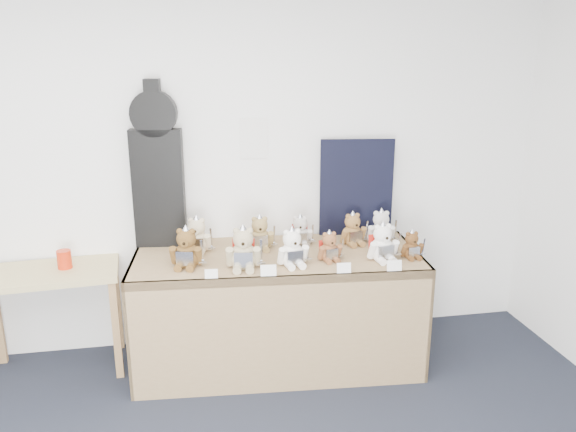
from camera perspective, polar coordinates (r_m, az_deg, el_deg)
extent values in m
plane|color=white|center=(4.17, -14.26, 4.24)|extent=(6.00, 0.00, 6.00)
cube|color=white|center=(4.14, -3.52, 7.88)|extent=(0.21, 0.00, 0.30)
cube|color=olive|center=(3.94, -1.11, -4.28)|extent=(2.05, 0.98, 0.06)
cube|color=olive|center=(3.73, -0.51, -12.02)|extent=(1.99, 0.17, 0.83)
cube|color=olive|center=(4.13, -15.04, -9.66)|extent=(0.08, 0.83, 0.83)
cube|color=olive|center=(4.28, 12.35, -8.52)|extent=(0.08, 0.83, 0.83)
cube|color=tan|center=(4.18, -23.11, -5.39)|extent=(0.95, 0.58, 0.04)
cube|color=#986B41|center=(4.09, -17.05, -11.01)|extent=(0.05, 0.05, 0.72)
cube|color=#986B41|center=(4.47, -16.95, -8.58)|extent=(0.05, 0.05, 0.72)
cube|color=black|center=(4.10, -13.00, 2.73)|extent=(0.37, 0.15, 0.85)
cylinder|color=black|center=(4.01, -13.48, 10.09)|extent=(0.33, 0.14, 0.32)
cube|color=black|center=(4.00, -13.60, 11.89)|extent=(0.12, 0.11, 0.21)
cube|color=black|center=(4.28, 6.96, 2.86)|extent=(0.55, 0.09, 0.74)
cylinder|color=red|center=(4.15, -21.77, -4.11)|extent=(0.10, 0.10, 0.13)
ellipsoid|color=brown|center=(3.74, -10.22, -3.96)|extent=(0.20, 0.18, 0.17)
sphere|color=brown|center=(3.71, -10.30, -2.28)|extent=(0.13, 0.13, 0.13)
cylinder|color=brown|center=(3.66, -10.48, -2.69)|extent=(0.06, 0.04, 0.05)
sphere|color=black|center=(3.64, -10.54, -2.79)|extent=(0.02, 0.02, 0.02)
sphere|color=brown|center=(3.70, -10.97, -1.54)|extent=(0.04, 0.04, 0.04)
sphere|color=brown|center=(3.68, -9.72, -1.56)|extent=(0.04, 0.04, 0.04)
cylinder|color=brown|center=(3.74, -11.53, -3.92)|extent=(0.07, 0.10, 0.13)
cylinder|color=brown|center=(3.71, -9.05, -3.99)|extent=(0.07, 0.10, 0.13)
cylinder|color=brown|center=(3.72, -10.97, -4.98)|extent=(0.08, 0.12, 0.05)
cylinder|color=brown|center=(3.70, -9.79, -5.02)|extent=(0.08, 0.12, 0.05)
cube|color=silver|center=(3.68, -10.44, -4.26)|extent=(0.11, 0.04, 0.10)
cone|color=silver|center=(3.69, -10.35, -1.49)|extent=(0.11, 0.11, 0.08)
cube|color=silver|center=(3.68, -8.71, -3.69)|extent=(0.02, 0.05, 0.18)
cube|color=silver|center=(3.70, -8.66, -4.70)|extent=(0.05, 0.02, 0.01)
ellipsoid|color=tan|center=(3.67, -4.54, -4.12)|extent=(0.20, 0.18, 0.18)
sphere|color=tan|center=(3.63, -4.58, -2.31)|extent=(0.13, 0.13, 0.13)
cylinder|color=tan|center=(3.58, -4.59, -2.75)|extent=(0.06, 0.04, 0.06)
sphere|color=black|center=(3.56, -4.60, -2.86)|extent=(0.02, 0.02, 0.02)
sphere|color=tan|center=(3.61, -5.29, -1.53)|extent=(0.04, 0.04, 0.04)
sphere|color=tan|center=(3.61, -3.91, -1.51)|extent=(0.04, 0.04, 0.04)
cylinder|color=tan|center=(3.65, -5.92, -4.13)|extent=(0.06, 0.11, 0.14)
cylinder|color=tan|center=(3.64, -3.18, -4.09)|extent=(0.06, 0.11, 0.14)
cylinder|color=tan|center=(3.63, -5.19, -5.25)|extent=(0.07, 0.12, 0.05)
cylinder|color=tan|center=(3.63, -3.88, -5.23)|extent=(0.07, 0.12, 0.05)
cube|color=silver|center=(3.60, -4.56, -4.45)|extent=(0.12, 0.03, 0.10)
cone|color=silver|center=(3.61, -4.60, -1.45)|extent=(0.11, 0.11, 0.09)
cube|color=silver|center=(3.62, -2.74, -3.75)|extent=(0.02, 0.05, 0.19)
cube|color=silver|center=(3.65, -2.73, -4.83)|extent=(0.06, 0.01, 0.01)
cube|color=#A51C12|center=(3.73, -4.53, -3.56)|extent=(0.15, 0.05, 0.16)
ellipsoid|color=white|center=(3.71, 0.40, -3.96)|extent=(0.18, 0.16, 0.17)
sphere|color=white|center=(3.67, 0.40, -2.33)|extent=(0.12, 0.12, 0.12)
cylinder|color=white|center=(3.63, 0.67, -2.72)|extent=(0.05, 0.03, 0.05)
sphere|color=black|center=(3.61, 0.76, -2.81)|extent=(0.02, 0.02, 0.02)
sphere|color=white|center=(3.64, -0.18, -1.69)|extent=(0.04, 0.04, 0.04)
sphere|color=white|center=(3.67, 0.99, -1.57)|extent=(0.04, 0.04, 0.04)
cylinder|color=white|center=(3.66, -0.67, -4.08)|extent=(0.06, 0.10, 0.13)
cylinder|color=white|center=(3.71, 1.66, -3.81)|extent=(0.06, 0.10, 0.13)
cylinder|color=white|center=(3.66, 0.14, -5.02)|extent=(0.06, 0.11, 0.05)
cylinder|color=white|center=(3.68, 1.24, -4.88)|extent=(0.06, 0.11, 0.05)
cube|color=silver|center=(3.65, 0.73, -4.23)|extent=(0.11, 0.03, 0.09)
cone|color=silver|center=(3.65, 0.41, -1.57)|extent=(0.10, 0.10, 0.08)
cube|color=silver|center=(3.70, 2.09, -3.47)|extent=(0.02, 0.04, 0.17)
cube|color=silver|center=(3.72, 2.08, -4.43)|extent=(0.05, 0.01, 0.01)
ellipsoid|color=brown|center=(3.81, 4.19, -3.67)|extent=(0.15, 0.13, 0.13)
sphere|color=brown|center=(3.78, 4.22, -2.40)|extent=(0.10, 0.10, 0.10)
cylinder|color=brown|center=(3.74, 4.45, -2.70)|extent=(0.04, 0.03, 0.04)
sphere|color=black|center=(3.73, 4.53, -2.77)|extent=(0.02, 0.02, 0.02)
sphere|color=brown|center=(3.75, 3.78, -1.90)|extent=(0.03, 0.03, 0.03)
sphere|color=brown|center=(3.78, 4.68, -1.81)|extent=(0.03, 0.03, 0.03)
cylinder|color=brown|center=(3.77, 3.39, -3.76)|extent=(0.05, 0.08, 0.10)
cylinder|color=brown|center=(3.81, 5.17, -3.56)|extent=(0.05, 0.08, 0.10)
cylinder|color=brown|center=(3.77, 4.02, -4.49)|extent=(0.05, 0.09, 0.04)
cylinder|color=brown|center=(3.79, 4.86, -4.39)|extent=(0.05, 0.09, 0.04)
cube|color=silver|center=(3.76, 4.48, -3.88)|extent=(0.09, 0.03, 0.07)
cone|color=silver|center=(3.77, 4.23, -1.81)|extent=(0.08, 0.08, 0.06)
cube|color=silver|center=(3.81, 5.51, -3.29)|extent=(0.01, 0.03, 0.14)
cube|color=silver|center=(3.82, 5.49, -4.04)|extent=(0.04, 0.01, 0.01)
cube|color=#A51C12|center=(3.85, 3.92, -3.29)|extent=(0.11, 0.04, 0.12)
ellipsoid|color=white|center=(3.85, 9.51, -3.38)|extent=(0.18, 0.16, 0.17)
sphere|color=white|center=(3.82, 9.59, -1.78)|extent=(0.12, 0.12, 0.12)
cylinder|color=white|center=(3.77, 9.92, -2.15)|extent=(0.05, 0.03, 0.05)
sphere|color=black|center=(3.76, 10.04, -2.24)|extent=(0.02, 0.02, 0.02)
sphere|color=white|center=(3.78, 9.07, -1.14)|extent=(0.04, 0.04, 0.04)
sphere|color=white|center=(3.82, 10.17, -1.04)|extent=(0.04, 0.04, 0.04)
cylinder|color=white|center=(3.80, 8.55, -3.48)|extent=(0.06, 0.10, 0.13)
cylinder|color=white|center=(3.86, 10.73, -3.24)|extent=(0.06, 0.10, 0.13)
cylinder|color=white|center=(3.80, 9.33, -4.41)|extent=(0.06, 0.11, 0.05)
cylinder|color=white|center=(3.83, 10.37, -4.29)|extent=(0.06, 0.11, 0.05)
cube|color=silver|center=(3.79, 9.93, -3.64)|extent=(0.11, 0.03, 0.09)
cone|color=silver|center=(3.80, 9.63, -1.03)|extent=(0.11, 0.11, 0.08)
cube|color=silver|center=(3.86, 11.17, -2.91)|extent=(0.02, 0.04, 0.18)
cube|color=silver|center=(3.88, 11.12, -3.85)|extent=(0.05, 0.01, 0.01)
cube|color=#A51C12|center=(3.90, 9.13, -2.91)|extent=(0.14, 0.04, 0.15)
ellipsoid|color=brown|center=(3.94, 12.38, -3.40)|extent=(0.13, 0.11, 0.12)
sphere|color=brown|center=(3.91, 12.46, -2.25)|extent=(0.09, 0.09, 0.09)
cylinder|color=brown|center=(3.88, 12.69, -2.52)|extent=(0.04, 0.02, 0.04)
sphere|color=black|center=(3.87, 12.77, -2.59)|extent=(0.01, 0.01, 0.01)
sphere|color=brown|center=(3.89, 12.09, -1.79)|extent=(0.03, 0.03, 0.03)
sphere|color=brown|center=(3.91, 12.88, -1.72)|extent=(0.03, 0.03, 0.03)
cylinder|color=brown|center=(3.90, 11.69, -3.46)|extent=(0.04, 0.07, 0.09)
cylinder|color=brown|center=(3.95, 13.26, -3.31)|extent=(0.04, 0.07, 0.09)
cylinder|color=brown|center=(3.90, 12.24, -4.13)|extent=(0.04, 0.08, 0.04)
cylinder|color=brown|center=(3.92, 12.99, -4.06)|extent=(0.04, 0.08, 0.04)
cube|color=silver|center=(3.89, 12.68, -3.59)|extent=(0.08, 0.02, 0.07)
cone|color=silver|center=(3.90, 12.49, -1.71)|extent=(0.08, 0.08, 0.06)
cube|color=silver|center=(3.94, 13.58, -3.08)|extent=(0.01, 0.03, 0.13)
cube|color=silver|center=(3.96, 13.54, -3.76)|extent=(0.04, 0.01, 0.01)
ellipsoid|color=beige|center=(4.00, -9.19, -2.64)|extent=(0.19, 0.17, 0.17)
sphere|color=beige|center=(3.97, -9.26, -1.12)|extent=(0.12, 0.12, 0.12)
cylinder|color=beige|center=(3.92, -9.39, -1.47)|extent=(0.06, 0.04, 0.05)
sphere|color=black|center=(3.90, -9.44, -1.55)|extent=(0.02, 0.02, 0.02)
sphere|color=beige|center=(3.96, -9.85, -0.45)|extent=(0.04, 0.04, 0.04)
sphere|color=beige|center=(3.94, -8.72, -0.46)|extent=(0.04, 0.04, 0.04)
cylinder|color=beige|center=(3.99, -10.36, -2.60)|extent=(0.06, 0.10, 0.13)
cylinder|color=beige|center=(3.96, -8.12, -2.64)|extent=(0.06, 0.10, 0.13)
cylinder|color=beige|center=(3.97, -9.84, -3.55)|extent=(0.07, 0.12, 0.05)
cylinder|color=beige|center=(3.95, -8.77, -3.57)|extent=(0.07, 0.12, 0.05)
cube|color=silver|center=(3.94, -9.36, -2.88)|extent=(0.11, 0.04, 0.09)
cone|color=silver|center=(3.95, -9.29, -0.40)|extent=(0.10, 0.10, 0.08)
cube|color=silver|center=(3.94, -7.81, -2.36)|extent=(0.02, 0.04, 0.17)
cube|color=silver|center=(3.96, -7.77, -3.27)|extent=(0.05, 0.02, 0.01)
ellipsoid|color=#9B824D|center=(4.02, -2.88, -2.39)|extent=(0.17, 0.14, 0.16)
sphere|color=#9B824D|center=(3.99, -2.90, -0.94)|extent=(0.12, 0.12, 0.12)
cylinder|color=#9B824D|center=(3.94, -2.84, -1.28)|extent=(0.05, 0.03, 0.05)
sphere|color=black|center=(3.93, -2.82, -1.35)|extent=(0.02, 0.02, 0.02)
sphere|color=#9B824D|center=(3.97, -3.45, -0.34)|extent=(0.04, 0.04, 0.04)
sphere|color=#9B824D|center=(3.98, -2.36, -0.30)|extent=(0.04, 0.04, 0.04)
cylinder|color=#9B824D|center=(3.99, -3.94, -2.42)|extent=(0.05, 0.09, 0.12)
cylinder|color=#9B824D|center=(4.00, -1.78, -2.33)|extent=(0.05, 0.09, 0.12)
cylinder|color=#9B824D|center=(3.98, -3.32, -3.29)|extent=(0.05, 0.11, 0.05)
cylinder|color=#9B824D|center=(3.98, -2.29, -3.24)|extent=(0.05, 0.11, 0.05)
cube|color=silver|center=(3.96, -2.80, -2.62)|extent=(0.10, 0.02, 0.09)
cone|color=silver|center=(3.97, -2.91, -0.26)|extent=(0.10, 0.10, 0.08)
cube|color=silver|center=(3.99, -1.42, -2.05)|extent=(0.01, 0.04, 0.17)
cube|color=silver|center=(4.01, -1.42, -2.91)|extent=(0.05, 0.01, 0.01)
ellipsoid|color=silver|center=(4.10, 1.24, -2.07)|extent=(0.16, 0.14, 0.14)
sphere|color=silver|center=(4.08, 1.25, -0.79)|extent=(0.11, 0.11, 0.11)
cylinder|color=silver|center=(4.04, 1.28, -1.09)|extent=(0.05, 0.03, 0.04)
sphere|color=black|center=(4.02, 1.29, -1.15)|extent=(0.02, 0.02, 0.02)
sphere|color=silver|center=(4.06, 0.77, -0.25)|extent=(0.03, 0.03, 0.03)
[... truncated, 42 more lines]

